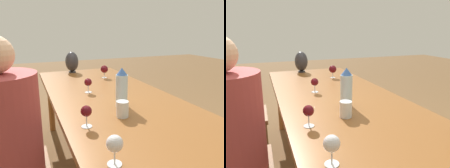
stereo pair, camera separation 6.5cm
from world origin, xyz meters
TOP-DOWN VIEW (x-y plane):
  - dining_table at (0.00, 0.00)m, footprint 2.37×0.93m
  - water_bottle at (-0.26, 0.03)m, footprint 0.08×0.08m
  - water_tumbler at (-0.43, 0.10)m, footprint 0.08×0.08m
  - vase at (1.05, 0.09)m, footprint 0.16×0.16m
  - wine_glass_0 at (-0.48, 0.34)m, footprint 0.06×0.06m
  - wine_glass_2 at (0.15, 0.15)m, footprint 0.06×0.06m
  - wine_glass_3 at (0.63, -0.17)m, footprint 0.08×0.08m
  - wine_glass_4 at (-0.86, 0.33)m, footprint 0.07×0.07m
  - chair_far at (0.50, 0.83)m, footprint 0.44×0.44m
  - person_near at (-0.36, 0.74)m, footprint 0.39×0.39m

SIDE VIEW (x-z plane):
  - chair_far at x=0.50m, z-range 0.04..1.00m
  - person_near at x=-0.36m, z-range 0.04..1.26m
  - dining_table at x=0.00m, z-range 0.30..1.02m
  - water_tumbler at x=-0.43m, z-range 0.73..0.83m
  - wine_glass_2 at x=0.15m, z-range 0.75..0.87m
  - wine_glass_0 at x=-0.48m, z-range 0.75..0.88m
  - wine_glass_4 at x=-0.86m, z-range 0.75..0.88m
  - wine_glass_3 at x=0.63m, z-range 0.75..0.89m
  - vase at x=1.05m, z-range 0.73..0.99m
  - water_bottle at x=-0.26m, z-range 0.72..1.00m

